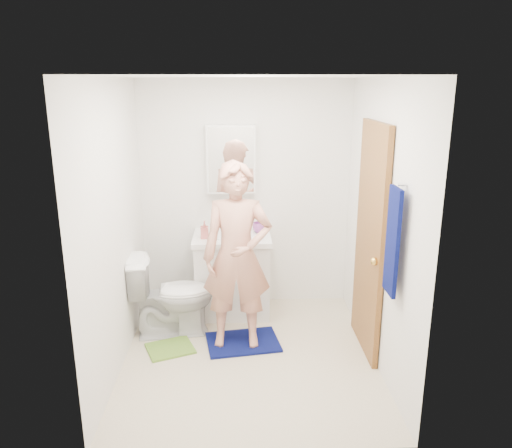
{
  "coord_description": "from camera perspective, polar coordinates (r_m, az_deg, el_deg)",
  "views": [
    {
      "loc": [
        -0.09,
        -3.96,
        2.36
      ],
      "look_at": [
        0.07,
        0.25,
        1.16
      ],
      "focal_mm": 35.0,
      "sensor_mm": 36.0,
      "label": 1
    }
  ],
  "objects": [
    {
      "name": "green_rug",
      "position": [
        4.77,
        -9.77,
        -13.83
      ],
      "size": [
        0.5,
        0.46,
        0.02
      ],
      "primitive_type": "cube",
      "rotation": [
        0.0,
        0.0,
        0.38
      ],
      "color": "olive",
      "rests_on": "floor"
    },
    {
      "name": "toilet",
      "position": [
        4.89,
        -9.63,
        -7.99
      ],
      "size": [
        0.83,
        0.53,
        0.8
      ],
      "primitive_type": "imported",
      "rotation": [
        0.0,
        0.0,
        1.69
      ],
      "color": "white",
      "rests_on": "floor"
    },
    {
      "name": "sink_basin",
      "position": [
        5.11,
        -2.77,
        -1.41
      ],
      "size": [
        0.4,
        0.4,
        0.03
      ],
      "primitive_type": "cylinder",
      "color": "white",
      "rests_on": "countertop"
    },
    {
      "name": "soap_dispenser",
      "position": [
        5.01,
        -5.9,
        -0.66
      ],
      "size": [
        0.08,
        0.09,
        0.18
      ],
      "primitive_type": "imported",
      "rotation": [
        0.0,
        0.0,
        0.05
      ],
      "color": "#C5605C",
      "rests_on": "countertop"
    },
    {
      "name": "wall_front",
      "position": [
        2.99,
        -0.29,
        -6.97
      ],
      "size": [
        2.2,
        0.02,
        2.4
      ],
      "primitive_type": "cube",
      "color": "white",
      "rests_on": "ground"
    },
    {
      "name": "door_knob",
      "position": [
        4.2,
        13.39,
        -4.18
      ],
      "size": [
        0.07,
        0.07,
        0.07
      ],
      "primitive_type": "sphere",
      "color": "gold",
      "rests_on": "door"
    },
    {
      "name": "man",
      "position": [
        4.44,
        -2.17,
        -3.71
      ],
      "size": [
        0.63,
        0.42,
        1.7
      ],
      "primitive_type": "imported",
      "rotation": [
        0.0,
        0.0,
        -0.02
      ],
      "color": "tan",
      "rests_on": "bath_mat"
    },
    {
      "name": "wall_left",
      "position": [
        4.25,
        -15.99,
        -0.56
      ],
      "size": [
        0.02,
        2.4,
        2.4
      ],
      "primitive_type": "cube",
      "color": "white",
      "rests_on": "ground"
    },
    {
      "name": "faucet",
      "position": [
        5.26,
        -2.77,
        -0.1
      ],
      "size": [
        0.03,
        0.03,
        0.12
      ],
      "primitive_type": "cylinder",
      "color": "silver",
      "rests_on": "countertop"
    },
    {
      "name": "mirror_panel",
      "position": [
        5.1,
        -2.87,
        7.32
      ],
      "size": [
        0.46,
        0.01,
        0.66
      ],
      "primitive_type": "cube",
      "color": "white",
      "rests_on": "wall_back"
    },
    {
      "name": "countertop",
      "position": [
        5.11,
        -2.77,
        -1.57
      ],
      "size": [
        0.79,
        0.59,
        0.05
      ],
      "primitive_type": "cube",
      "color": "white",
      "rests_on": "vanity_cabinet"
    },
    {
      "name": "vanity_cabinet",
      "position": [
        5.26,
        -2.71,
        -6.0
      ],
      "size": [
        0.75,
        0.55,
        0.8
      ],
      "primitive_type": "cube",
      "color": "white",
      "rests_on": "floor"
    },
    {
      "name": "floor",
      "position": [
        4.62,
        -0.79,
        -14.97
      ],
      "size": [
        2.2,
        2.4,
        0.02
      ],
      "primitive_type": "cube",
      "color": "beige",
      "rests_on": "ground"
    },
    {
      "name": "ceiling",
      "position": [
        3.96,
        -0.93,
        16.63
      ],
      "size": [
        2.2,
        2.4,
        0.02
      ],
      "primitive_type": "cube",
      "color": "white",
      "rests_on": "ground"
    },
    {
      "name": "wall_right",
      "position": [
        4.3,
        14.11,
        -0.24
      ],
      "size": [
        0.02,
        2.4,
        2.4
      ],
      "primitive_type": "cube",
      "color": "white",
      "rests_on": "ground"
    },
    {
      "name": "towel_hook",
      "position": [
        3.65,
        16.44,
        4.35
      ],
      "size": [
        0.06,
        0.02,
        0.02
      ],
      "primitive_type": "cylinder",
      "rotation": [
        0.0,
        1.57,
        0.0
      ],
      "color": "silver",
      "rests_on": "wall_right"
    },
    {
      "name": "door",
      "position": [
        4.47,
        12.88,
        -1.86
      ],
      "size": [
        0.05,
        0.8,
        2.05
      ],
      "primitive_type": "cube",
      "color": "brown",
      "rests_on": "ground"
    },
    {
      "name": "medicine_cabinet",
      "position": [
        5.16,
        -2.87,
        7.43
      ],
      "size": [
        0.5,
        0.12,
        0.7
      ],
      "primitive_type": "cube",
      "color": "white",
      "rests_on": "wall_back"
    },
    {
      "name": "towel",
      "position": [
        3.74,
        15.35,
        -1.95
      ],
      "size": [
        0.03,
        0.24,
        0.8
      ],
      "primitive_type": "cube",
      "color": "#080F50",
      "rests_on": "wall_right"
    },
    {
      "name": "bath_mat",
      "position": [
        4.81,
        -1.51,
        -13.34
      ],
      "size": [
        0.73,
        0.57,
        0.02
      ],
      "primitive_type": "cube",
      "rotation": [
        0.0,
        0.0,
        0.15
      ],
      "color": "#080F50",
      "rests_on": "floor"
    },
    {
      "name": "toothbrush_cup",
      "position": [
        5.18,
        0.36,
        -0.4
      ],
      "size": [
        0.14,
        0.14,
        0.11
      ],
      "primitive_type": "imported",
      "rotation": [
        0.0,
        0.0,
        0.02
      ],
      "color": "#954598",
      "rests_on": "countertop"
    },
    {
      "name": "wall_back",
      "position": [
        5.3,
        -1.17,
        3.28
      ],
      "size": [
        2.2,
        0.02,
        2.4
      ],
      "primitive_type": "cube",
      "color": "white",
      "rests_on": "ground"
    }
  ]
}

